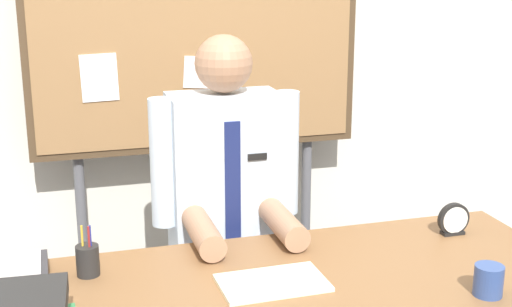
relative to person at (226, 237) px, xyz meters
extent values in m
cube|color=silver|center=(0.00, 0.67, 0.69)|extent=(6.40, 0.08, 2.70)
cube|color=brown|center=(0.00, -0.57, 0.06)|extent=(1.90, 0.72, 0.05)
cube|color=silver|center=(0.00, 0.01, 0.16)|extent=(0.40, 0.22, 0.76)
sphere|color=#A87A5B|center=(0.00, 0.01, 0.65)|extent=(0.21, 0.21, 0.21)
cylinder|color=silver|center=(-0.23, -0.01, 0.31)|extent=(0.09, 0.09, 0.46)
cylinder|color=silver|center=(0.23, -0.01, 0.31)|extent=(0.09, 0.09, 0.46)
cylinder|color=#A87A5B|center=(-0.14, -0.25, 0.13)|extent=(0.09, 0.30, 0.09)
cylinder|color=#A87A5B|center=(0.14, -0.25, 0.13)|extent=(0.09, 0.30, 0.09)
cube|color=navy|center=(0.00, -0.10, 0.22)|extent=(0.06, 0.01, 0.49)
cube|color=black|center=(0.09, -0.10, 0.33)|extent=(0.07, 0.01, 0.02)
cube|color=#4C3823|center=(0.00, 0.47, 0.76)|extent=(1.38, 0.05, 1.08)
cube|color=olive|center=(0.00, 0.46, 0.76)|extent=(1.32, 0.04, 1.02)
cylinder|color=#59595E|center=(-0.50, 0.50, -0.20)|extent=(0.04, 0.04, 0.91)
cylinder|color=#59595E|center=(0.50, 0.50, -0.20)|extent=(0.04, 0.04, 0.91)
cube|color=silver|center=(0.01, 0.44, 0.55)|extent=(0.16, 0.00, 0.14)
cube|color=white|center=(-0.40, 0.44, 0.55)|extent=(0.15, 0.00, 0.19)
cube|color=#262626|center=(-0.69, -0.74, 0.20)|extent=(0.21, 0.24, 0.05)
cube|color=#F4EFCC|center=(-0.01, -0.59, 0.09)|extent=(0.32, 0.20, 0.01)
cylinder|color=black|center=(0.71, -0.39, 0.14)|extent=(0.11, 0.02, 0.11)
cylinder|color=white|center=(0.71, -0.40, 0.14)|extent=(0.09, 0.00, 0.09)
cube|color=black|center=(0.71, -0.39, 0.09)|extent=(0.08, 0.04, 0.01)
cylinder|color=#334C8C|center=(0.56, -0.82, 0.13)|extent=(0.08, 0.08, 0.09)
cylinder|color=#262626|center=(-0.52, -0.37, 0.13)|extent=(0.07, 0.07, 0.09)
cylinder|color=#263399|center=(-0.51, -0.37, 0.17)|extent=(0.01, 0.01, 0.15)
cylinder|color=maroon|center=(-0.52, -0.38, 0.17)|extent=(0.01, 0.01, 0.15)
cylinder|color=gold|center=(-0.53, -0.36, 0.17)|extent=(0.01, 0.01, 0.15)
cube|color=#333338|center=(-0.77, -0.35, 0.11)|extent=(0.26, 0.20, 0.05)
cube|color=white|center=(-0.77, -0.35, 0.14)|extent=(0.22, 0.17, 0.01)
camera|label=1|loc=(-0.60, -2.45, 1.03)|focal=50.78mm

